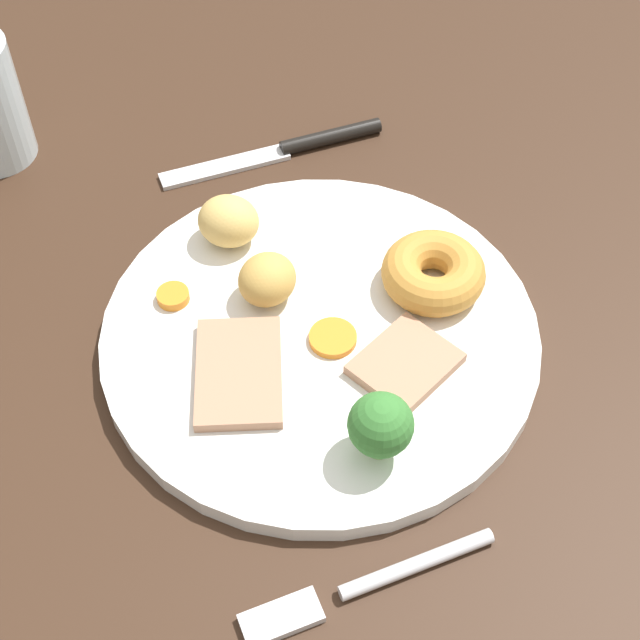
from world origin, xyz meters
TOP-DOWN VIEW (x-y plane):
  - dining_table at (0.00, 0.00)cm, footprint 120.00×84.00cm
  - dinner_plate at (-0.96, -0.98)cm, footprint 29.41×29.41cm
  - meat_slice_main at (-5.53, -5.37)cm, footprint 7.59×7.95cm
  - meat_slice_under at (-3.16, 5.09)cm, footprint 9.42×7.30cm
  - yorkshire_pudding at (0.53, -9.51)cm, footprint 7.17×7.17cm
  - roast_potato_left at (8.94, 2.87)cm, footprint 5.79×5.90cm
  - roast_potato_right at (2.88, 1.60)cm, footprint 5.61×5.65cm
  - carrot_coin_front at (-2.08, -1.53)cm, footprint 3.19×3.19cm
  - carrot_coin_back at (4.42, 7.91)cm, footprint 2.24×2.24cm
  - broccoli_floret at (-10.94, -1.72)cm, footprint 3.97×3.97cm
  - fork at (-18.46, 1.73)cm, footprint 2.92×15.32cm
  - knife at (18.34, -4.38)cm, footprint 2.75×18.56cm

SIDE VIEW (x-z plane):
  - dining_table at x=0.00cm, z-range 0.00..3.60cm
  - fork at x=-18.46cm, z-range 3.54..4.44cm
  - knife at x=18.34cm, z-range 3.45..4.65cm
  - dinner_plate at x=-0.96cm, z-range 3.60..5.00cm
  - carrot_coin_front at x=-2.08cm, z-range 5.00..5.49cm
  - carrot_coin_back at x=4.42cm, z-range 5.00..5.68cm
  - meat_slice_main at x=-5.53cm, z-range 5.00..5.80cm
  - meat_slice_under at x=-3.16cm, z-range 5.00..5.80cm
  - yorkshire_pudding at x=0.53cm, z-range 5.00..7.74cm
  - roast_potato_right at x=2.88cm, z-range 5.00..8.40cm
  - roast_potato_left at x=8.94cm, z-range 5.00..8.56cm
  - broccoli_floret at x=-10.94cm, z-range 5.34..10.17cm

